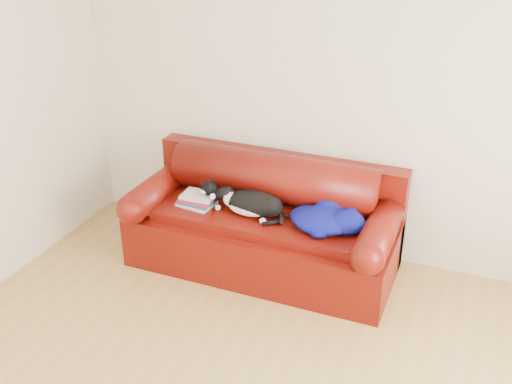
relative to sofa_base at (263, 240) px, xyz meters
The scene contains 6 objects.
room_shell 2.13m from the sofa_base, 69.05° to the right, with size 4.52×4.02×2.61m.
sofa_base is the anchor object (origin of this frame).
sofa_back 0.39m from the sofa_base, 90.00° to the left, with size 2.10×1.01×0.88m.
book_stack 0.62m from the sofa_base, 168.86° to the right, with size 0.30×0.24×0.10m.
cat 0.37m from the sofa_base, 124.54° to the right, with size 0.66×0.28×0.24m.
blanket 0.63m from the sofa_base, ahead, with size 0.66×0.54×0.17m.
Camera 1 is at (1.09, -2.38, 2.70)m, focal length 42.00 mm.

